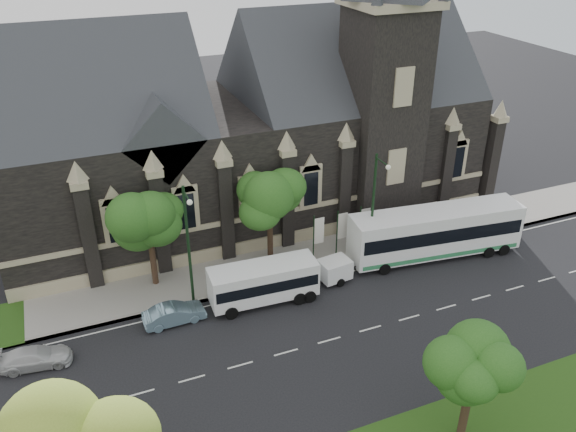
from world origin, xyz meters
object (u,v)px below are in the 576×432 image
tree_park_east (474,366)px  banner_flag_right (363,224)px  street_lamp_near (374,204)px  tour_coach (436,232)px  tree_walk_right (271,191)px  car_far_white (35,357)px  banner_flag_center (340,229)px  banner_flag_left (317,234)px  box_trailer (335,269)px  sedan (174,314)px  tree_walk_left (150,214)px  shuttle_bus (264,281)px  street_lamp_mid (189,241)px

tree_park_east → banner_flag_right: bearing=77.4°
street_lamp_near → tour_coach: 5.98m
tree_walk_right → car_far_white: tree_walk_right is taller
banner_flag_center → banner_flag_right: same height
banner_flag_left → box_trailer: banner_flag_left is taller
banner_flag_left → sedan: banner_flag_left is taller
banner_flag_left → car_far_white: banner_flag_left is taller
tree_walk_left → sedan: (0.09, -5.09, -5.06)m
shuttle_bus → car_far_white: size_ratio=1.81×
tree_park_east → shuttle_bus: size_ratio=0.82×
tour_coach → box_trailer: size_ratio=4.19×
banner_flag_right → box_trailer: bearing=-142.4°
tree_park_east → tree_walk_right: tree_walk_right is taller
shuttle_bus → tree_park_east: bearing=-66.4°
street_lamp_near → banner_flag_right: size_ratio=2.25×
shuttle_bus → tree_walk_left: bearing=144.4°
tree_walk_right → banner_flag_right: (7.08, -1.71, -3.43)m
tree_walk_right → banner_flag_left: bearing=-29.1°
street_lamp_near → banner_flag_center: 3.74m
tour_coach → car_far_white: 29.53m
tree_walk_right → car_far_white: (-17.57, -5.99, -5.21)m
banner_flag_center → tour_coach: 7.42m
banner_flag_left → sedan: 12.58m
tree_walk_left → banner_flag_right: (16.08, -1.70, -3.35)m
tree_park_east → box_trailer: size_ratio=1.89×
tree_walk_right → tour_coach: tree_walk_right is taller
tree_park_east → box_trailer: (0.13, 15.26, -3.64)m
street_lamp_near → car_far_white: (-24.36, -2.37, -4.50)m
tree_walk_right → box_trailer: tree_walk_right is taller
street_lamp_mid → car_far_white: (-10.36, -2.37, -4.50)m
tree_park_east → street_lamp_near: 16.86m
tree_walk_right → banner_flag_center: 6.36m
sedan → car_far_white: (-8.66, -0.89, -0.07)m
tour_coach → tree_walk_right: bearing=165.5°
banner_flag_left → tree_walk_left: bearing=172.0°
box_trailer → sedan: size_ratio=0.81×
street_lamp_mid → banner_flag_center: (12.29, 1.91, -2.73)m
street_lamp_near → street_lamp_mid: 14.00m
tree_park_east → banner_flag_center: size_ratio=1.57×
tree_park_east → shuttle_bus: 16.16m
street_lamp_mid → tour_coach: (19.10, -1.01, -2.95)m
banner_flag_left → box_trailer: (0.02, -3.07, -1.40)m
banner_flag_left → banner_flag_center: size_ratio=1.00×
street_lamp_mid → sedan: bearing=-139.1°
banner_flag_center → shuttle_bus: (-7.67, -3.44, -0.71)m
car_far_white → tour_coach: bearing=-79.8°
tree_walk_left → street_lamp_mid: size_ratio=0.85×
tree_walk_right → car_far_white: size_ratio=1.85×
street_lamp_mid → tour_coach: street_lamp_mid is taller
tour_coach → box_trailer: 8.88m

